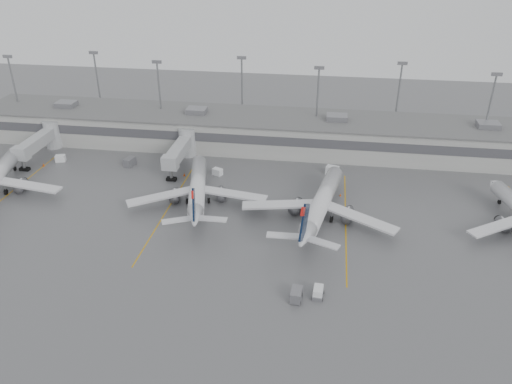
# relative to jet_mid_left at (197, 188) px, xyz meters

# --- Properties ---
(ground) EXTENTS (260.00, 260.00, 0.00)m
(ground) POSITION_rel_jet_mid_left_xyz_m (12.21, -27.33, -3.17)
(ground) COLOR #515154
(ground) RESTS_ON ground
(terminal) EXTENTS (152.00, 17.00, 9.45)m
(terminal) POSITION_rel_jet_mid_left_xyz_m (12.20, 30.65, 1.00)
(terminal) COLOR #9F9F9A
(terminal) RESTS_ON ground
(light_masts) EXTENTS (142.40, 8.00, 20.60)m
(light_masts) POSITION_rel_jet_mid_left_xyz_m (12.21, 36.42, 8.85)
(light_masts) COLOR gray
(light_masts) RESTS_ON ground
(jet_bridge_left) EXTENTS (4.00, 17.20, 7.00)m
(jet_bridge_left) POSITION_rel_jet_mid_left_xyz_m (-43.29, 18.39, 0.70)
(jet_bridge_left) COLOR #999B9E
(jet_bridge_left) RESTS_ON ground
(jet_bridge_right) EXTENTS (4.00, 17.20, 7.00)m
(jet_bridge_right) POSITION_rel_jet_mid_left_xyz_m (-8.29, 18.39, 0.70)
(jet_bridge_right) COLOR #999B9E
(jet_bridge_right) RESTS_ON ground
(stand_markings) EXTENTS (105.25, 40.00, 0.01)m
(stand_markings) POSITION_rel_jet_mid_left_xyz_m (12.21, -3.33, -3.17)
(stand_markings) COLOR #C68D0B
(stand_markings) RESTS_ON ground
(jet_mid_left) EXTENTS (27.49, 31.15, 10.21)m
(jet_mid_left) POSITION_rel_jet_mid_left_xyz_m (0.00, 0.00, 0.00)
(jet_mid_left) COLOR silver
(jet_mid_left) RESTS_ON ground
(jet_mid_right) EXTENTS (29.48, 33.34, 10.87)m
(jet_mid_right) POSITION_rel_jet_mid_left_xyz_m (24.82, -2.92, 0.21)
(jet_mid_right) COLOR silver
(jet_mid_right) RESTS_ON ground
(baggage_tug) EXTENTS (1.86, 2.70, 1.66)m
(baggage_tug) POSITION_rel_jet_mid_left_xyz_m (25.32, -26.10, -2.52)
(baggage_tug) COLOR white
(baggage_tug) RESTS_ON ground
(baggage_cart) EXTENTS (1.81, 2.90, 1.79)m
(baggage_cart) POSITION_rel_jet_mid_left_xyz_m (22.12, -27.30, -2.24)
(baggage_cart) COLOR slate
(baggage_cart) RESTS_ON ground
(gse_uld_a) EXTENTS (2.56, 2.04, 1.58)m
(gse_uld_a) POSITION_rel_jet_mid_left_xyz_m (-37.53, 14.61, -2.38)
(gse_uld_a) COLOR white
(gse_uld_a) RESTS_ON ground
(gse_uld_b) EXTENTS (2.54, 2.19, 1.52)m
(gse_uld_b) POSITION_rel_jet_mid_left_xyz_m (1.17, 12.98, -2.41)
(gse_uld_b) COLOR white
(gse_uld_b) RESTS_ON ground
(gse_uld_c) EXTENTS (3.14, 2.52, 1.94)m
(gse_uld_c) POSITION_rel_jet_mid_left_xyz_m (26.84, 17.06, -2.20)
(gse_uld_c) COLOR white
(gse_uld_c) RESTS_ON ground
(gse_loader) EXTENTS (2.51, 3.34, 1.86)m
(gse_loader) POSITION_rel_jet_mid_left_xyz_m (-20.28, 14.87, -2.24)
(gse_loader) COLOR slate
(gse_loader) RESTS_ON ground
(cone_a) EXTENTS (0.50, 0.50, 0.79)m
(cone_a) POSITION_rel_jet_mid_left_xyz_m (-40.22, 11.41, -2.78)
(cone_a) COLOR #DC4B04
(cone_a) RESTS_ON ground
(cone_b) EXTENTS (0.48, 0.48, 0.76)m
(cone_b) POSITION_rel_jet_mid_left_xyz_m (-6.11, 11.27, -2.79)
(cone_b) COLOR #DC4B04
(cone_b) RESTS_ON ground
(cone_c) EXTENTS (0.39, 0.39, 0.62)m
(cone_c) POSITION_rel_jet_mid_left_xyz_m (28.71, 6.84, -2.86)
(cone_c) COLOR #DC4B04
(cone_c) RESTS_ON ground
(cone_d) EXTENTS (0.45, 0.45, 0.72)m
(cone_d) POSITION_rel_jet_mid_left_xyz_m (58.48, 1.93, -2.81)
(cone_d) COLOR #DC4B04
(cone_d) RESTS_ON ground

